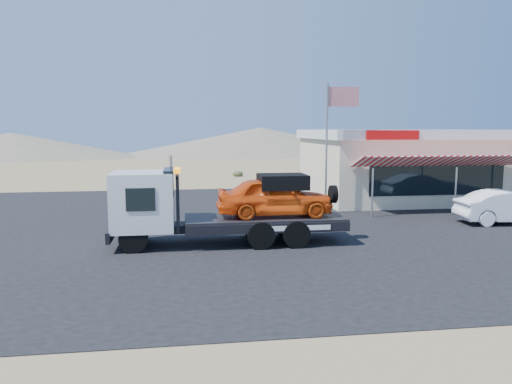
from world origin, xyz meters
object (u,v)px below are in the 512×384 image
tow_truck (222,203)px  white_sedan (509,207)px  jerky_store (402,164)px  flagpole (332,133)px

tow_truck → white_sedan: tow_truck is taller
tow_truck → jerky_store: jerky_store is taller
jerky_store → tow_truck: bearing=-138.2°
white_sedan → flagpole: (-6.63, 3.51, 3.05)m
jerky_store → flagpole: 7.36m
tow_truck → flagpole: bearing=44.6°
tow_truck → white_sedan: (12.11, 1.91, -0.70)m
flagpole → white_sedan: bearing=-27.9°
white_sedan → jerky_store: (-1.06, 7.98, 1.28)m
tow_truck → flagpole: flagpole is taller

